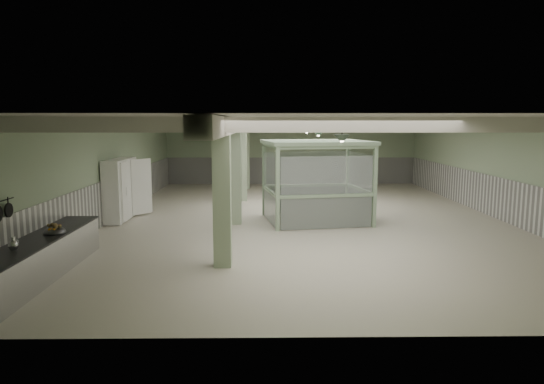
{
  "coord_description": "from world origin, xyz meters",
  "views": [
    {
      "loc": [
        -1.47,
        -17.44,
        3.46
      ],
      "look_at": [
        -1.26,
        -2.4,
        1.3
      ],
      "focal_mm": 32.0,
      "sensor_mm": 36.0,
      "label": 1
    }
  ],
  "objects_px": {
    "walkin_cooler": "(121,190)",
    "guard_booth": "(316,168)",
    "prep_counter": "(36,260)",
    "filing_cabinet": "(368,203)"
  },
  "relations": [
    {
      "from": "guard_booth",
      "to": "prep_counter",
      "type": "bearing_deg",
      "value": -146.15
    },
    {
      "from": "walkin_cooler",
      "to": "guard_booth",
      "type": "relative_size",
      "value": 0.6
    },
    {
      "from": "prep_counter",
      "to": "walkin_cooler",
      "type": "height_order",
      "value": "walkin_cooler"
    },
    {
      "from": "prep_counter",
      "to": "filing_cabinet",
      "type": "distance_m",
      "value": 10.97
    },
    {
      "from": "prep_counter",
      "to": "filing_cabinet",
      "type": "bearing_deg",
      "value": 36.93
    },
    {
      "from": "guard_booth",
      "to": "filing_cabinet",
      "type": "bearing_deg",
      "value": -3.84
    },
    {
      "from": "prep_counter",
      "to": "guard_booth",
      "type": "relative_size",
      "value": 1.39
    },
    {
      "from": "filing_cabinet",
      "to": "guard_booth",
      "type": "bearing_deg",
      "value": -152.56
    },
    {
      "from": "prep_counter",
      "to": "walkin_cooler",
      "type": "distance_m",
      "value": 6.82
    },
    {
      "from": "walkin_cooler",
      "to": "guard_booth",
      "type": "xyz_separation_m",
      "value": [
        6.94,
        -0.38,
        0.81
      ]
    }
  ]
}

